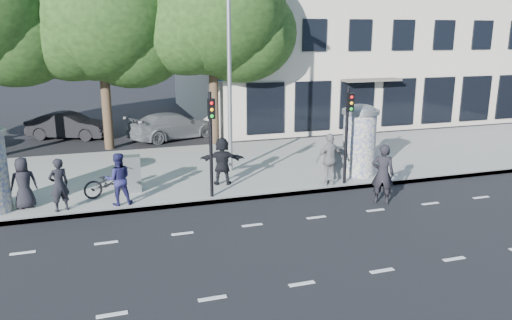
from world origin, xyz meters
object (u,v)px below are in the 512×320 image
object	(u,v)px
car_right	(173,126)
ped_c	(118,179)
ped_a	(24,183)
cabinet_right	(335,163)
ped_e	(330,159)
ad_column_right	(359,138)
ped_f	(222,161)
man_road	(383,174)
cabinet_left	(132,174)
traffic_pole_near	(211,134)
street_lamp	(230,48)
traffic_pole_far	(348,126)
ped_b	(59,185)
bicycle	(111,182)
car_mid	(69,126)

from	to	relation	value
car_right	ped_c	bearing A→B (deg)	140.32
ped_a	cabinet_right	world-z (taller)	ped_a
ped_e	cabinet_right	bearing A→B (deg)	-134.68
ad_column_right	ped_a	xyz separation A→B (m)	(-11.43, -0.18, -0.60)
cabinet_right	ped_f	bearing A→B (deg)	-170.46
ped_c	car_right	size ratio (longest dim) A/B	0.35
man_road	cabinet_right	bearing A→B (deg)	-48.41
cabinet_left	cabinet_right	world-z (taller)	cabinet_left
cabinet_right	ped_c	bearing A→B (deg)	-159.23
cabinet_left	car_right	world-z (taller)	cabinet_left
ad_column_right	ped_e	distance (m)	1.87
traffic_pole_near	car_right	distance (m)	10.37
ped_e	street_lamp	bearing A→B (deg)	-50.94
traffic_pole_far	ped_b	world-z (taller)	traffic_pole_far
man_road	bicycle	xyz separation A→B (m)	(-8.24, 3.02, -0.35)
ped_f	car_right	distance (m)	8.99
ad_column_right	traffic_pole_far	size ratio (longest dim) A/B	0.78
car_right	ped_a	bearing A→B (deg)	126.05
street_lamp	cabinet_right	world-z (taller)	street_lamp
traffic_pole_far	ped_e	size ratio (longest dim) A/B	1.86
bicycle	car_mid	bearing A→B (deg)	-9.68
traffic_pole_far	car_right	xyz separation A→B (m)	(-4.48, 10.25, -1.55)
car_mid	car_right	distance (m)	5.39
car_mid	traffic_pole_near	bearing A→B (deg)	-134.88
street_lamp	ped_e	size ratio (longest dim) A/B	4.37
man_road	cabinet_left	bearing A→B (deg)	10.79
traffic_pole_far	ped_f	xyz separation A→B (m)	(-4.14, 1.27, -1.24)
traffic_pole_near	cabinet_right	world-z (taller)	traffic_pole_near
traffic_pole_near	ped_a	bearing A→B (deg)	172.63
bicycle	cabinet_left	size ratio (longest dim) A/B	1.47
traffic_pole_near	cabinet_left	size ratio (longest dim) A/B	2.79
ad_column_right	car_mid	size ratio (longest dim) A/B	0.65
ad_column_right	ped_f	xyz separation A→B (m)	(-5.14, 0.37, -0.55)
traffic_pole_near	ped_b	bearing A→B (deg)	178.35
traffic_pole_far	bicycle	world-z (taller)	traffic_pole_far
ped_b	man_road	xyz separation A→B (m)	(9.73, -1.98, 0.02)
street_lamp	cabinet_left	distance (m)	5.73
ad_column_right	ped_e	xyz separation A→B (m)	(-1.60, -0.85, -0.47)
ped_b	car_right	xyz separation A→B (m)	(4.92, 10.12, -0.28)
ped_b	ped_e	world-z (taller)	ped_e
ped_f	cabinet_right	xyz separation A→B (m)	(4.12, -0.48, -0.27)
ped_c	car_mid	distance (m)	11.96
ped_a	car_mid	bearing A→B (deg)	-106.33
ped_c	car_mid	size ratio (longest dim) A/B	0.40
traffic_pole_far	ped_f	distance (m)	4.50
ad_column_right	ped_c	world-z (taller)	ad_column_right
bicycle	ped_f	bearing A→B (deg)	-106.97
traffic_pole_near	ped_e	size ratio (longest dim) A/B	1.86
traffic_pole_near	car_mid	bearing A→B (deg)	111.76
ped_c	bicycle	distance (m)	1.08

